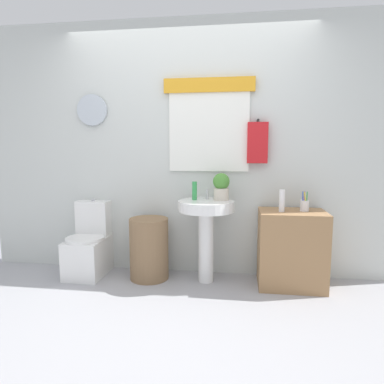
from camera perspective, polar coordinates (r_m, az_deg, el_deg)
The scene contains 11 objects.
ground_plane at distance 2.75m, azimuth -4.24°, elevation -21.07°, with size 8.00×8.00×0.00m, color #A3A3A8.
back_wall at distance 3.55m, azimuth -0.44°, elevation 7.32°, with size 4.40×0.18×2.60m.
toilet at distance 3.74m, azimuth -16.90°, elevation -8.79°, with size 0.38×0.51×0.77m.
laundry_hamper at distance 3.48m, azimuth -7.24°, elevation -9.42°, with size 0.39×0.39×0.62m, color #846647.
pedestal_sink at distance 3.30m, azimuth 2.39°, elevation -4.78°, with size 0.54×0.54×0.81m.
faucet at distance 3.38m, azimuth 2.61°, elevation -0.33°, with size 0.03×0.03×0.10m, color silver.
wooden_cabinet at distance 3.39m, azimuth 16.38°, elevation -9.16°, with size 0.61×0.44×0.73m, color #9E754C.
soap_bottle at distance 3.32m, azimuth 0.44°, elevation 0.22°, with size 0.05×0.05×0.18m, color green.
potted_plant at distance 3.30m, azimuth 4.94°, elevation 0.98°, with size 0.16×0.16×0.26m.
lotion_bottle at distance 3.23m, azimuth 14.90°, elevation -1.42°, with size 0.05×0.05×0.21m, color white.
toothbrush_cup at distance 3.33m, azimuth 18.41°, elevation -2.14°, with size 0.08×0.08×0.19m.
Camera 1 is at (0.52, -2.36, 1.31)m, focal length 31.69 mm.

